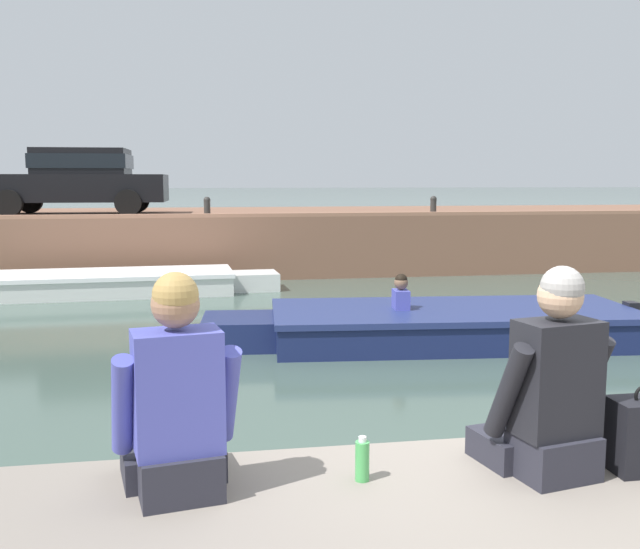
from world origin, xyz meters
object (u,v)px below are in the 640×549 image
person_seated_right (549,394)px  bottle_drink (362,460)px  mooring_bollard_east (433,205)px  car_left_inner_black (79,178)px  boat_moored_west_white (119,283)px  mooring_bollard_mid (207,206)px  motorboat_passing (436,325)px  backpack_on_ledge (640,435)px  person_seated_left (177,409)px

person_seated_right → bottle_drink: (-0.85, 0.06, -0.28)m
bottle_drink → mooring_bollard_east: bearing=70.2°
car_left_inner_black → mooring_bollard_east: bearing=-12.3°
boat_moored_west_white → mooring_bollard_mid: 2.79m
motorboat_passing → person_seated_right: 6.58m
person_seated_right → backpack_on_ledge: person_seated_right is taller
bottle_drink → person_seated_left: bearing=178.9°
boat_moored_west_white → motorboat_passing: size_ratio=0.96×
mooring_bollard_east → bottle_drink: bearing=-109.8°
mooring_bollard_east → backpack_on_ledge: size_ratio=1.09×
person_seated_left → backpack_on_ledge: size_ratio=2.37×
mooring_bollard_east → bottle_drink: size_ratio=2.18×
motorboat_passing → bottle_drink: bottle_drink is taller
person_seated_left → bottle_drink: (0.81, -0.02, -0.28)m
person_seated_right → backpack_on_ledge: 0.48m
mooring_bollard_mid → bottle_drink: (0.52, -12.95, -0.67)m
boat_moored_west_white → car_left_inner_black: bearing=109.5°
motorboat_passing → mooring_bollard_east: mooring_bollard_east is taller
motorboat_passing → mooring_bollard_mid: size_ratio=13.64×
person_seated_right → car_left_inner_black: bearing=106.4°
car_left_inner_black → mooring_bollard_east: (8.16, -1.78, -0.61)m
person_seated_left → car_left_inner_black: bearing=100.3°
mooring_bollard_mid → person_seated_left: bearing=-91.3°
motorboat_passing → bottle_drink: bearing=-111.7°
car_left_inner_black → mooring_bollard_east: car_left_inner_black is taller
boat_moored_west_white → backpack_on_ledge: backpack_on_ledge is taller
person_seated_right → mooring_bollard_mid: bearing=96.0°
mooring_bollard_mid → backpack_on_ledge: 13.19m
motorboat_passing → bottle_drink: size_ratio=29.75×
mooring_bollard_east → bottle_drink: (-4.67, -12.95, -0.67)m
bottle_drink → backpack_on_ledge: size_ratio=0.50×
car_left_inner_black → bottle_drink: (3.49, -14.73, -1.28)m
mooring_bollard_east → person_seated_right: 13.56m
car_left_inner_black → mooring_bollard_east: size_ratio=9.49×
person_seated_left → mooring_bollard_east: bearing=67.0°
car_left_inner_black → backpack_on_ledge: car_left_inner_black is taller
mooring_bollard_mid → bottle_drink: 12.98m
person_seated_right → backpack_on_ledge: size_ratio=2.37×
motorboat_passing → boat_moored_west_white: bearing=133.2°
mooring_bollard_mid → mooring_bollard_east: size_ratio=1.00×
bottle_drink → person_seated_right: bearing=-3.7°
bottle_drink → boat_moored_west_white: bearing=101.4°
motorboat_passing → car_left_inner_black: bearing=125.1°
car_left_inner_black → person_seated_right: (4.35, -14.79, -1.01)m
person_seated_left → boat_moored_west_white: bearing=97.4°
person_seated_left → bottle_drink: 0.85m
mooring_bollard_east → motorboat_passing: bearing=-108.1°
boat_moored_west_white → backpack_on_ledge: (3.57, -11.41, 0.83)m
mooring_bollard_mid → person_seated_left: (-0.29, -12.93, -0.40)m
boat_moored_west_white → person_seated_right: 11.84m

